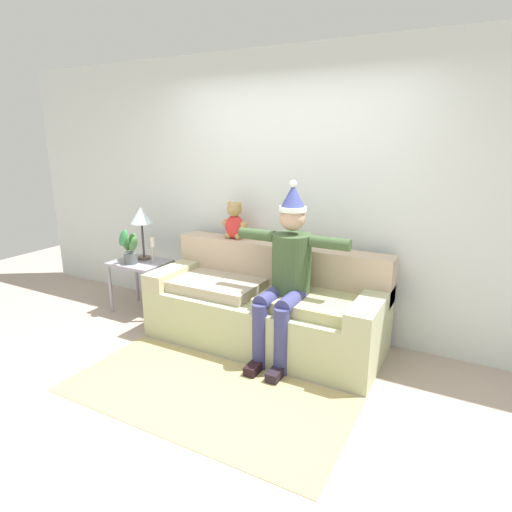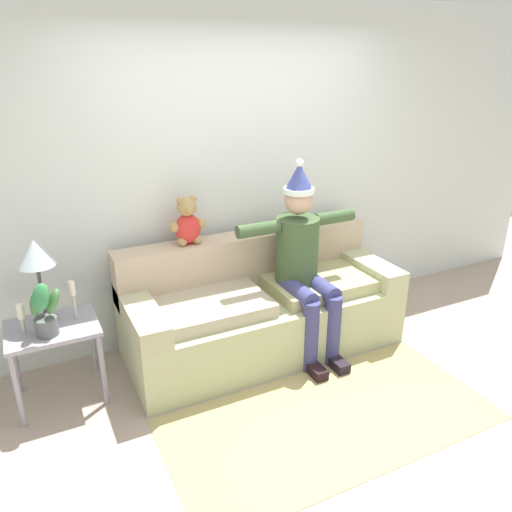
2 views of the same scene
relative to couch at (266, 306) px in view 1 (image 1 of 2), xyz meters
name	(u,v)px [view 1 (image 1 of 2)]	position (x,y,z in m)	size (l,w,h in m)	color
ground_plane	(204,395)	(0.00, -1.04, -0.35)	(10.00, 10.00, 0.00)	tan
back_wall	(291,194)	(0.00, 0.51, 1.00)	(7.00, 0.10, 2.70)	silver
couch	(266,306)	(0.00, 0.00, 0.00)	(2.19, 0.87, 0.90)	#B2B98C
person_seated	(287,271)	(0.28, -0.17, 0.44)	(1.02, 0.77, 1.55)	#3A512F
teddy_bear	(234,222)	(-0.50, 0.26, 0.72)	(0.29, 0.17, 0.38)	red
side_table	(140,269)	(-1.57, 0.01, 0.13)	(0.59, 0.47, 0.57)	#9894A4
table_lamp	(141,218)	(-1.59, 0.10, 0.69)	(0.24, 0.24, 0.59)	brown
potted_plant	(130,247)	(-1.60, -0.10, 0.40)	(0.22, 0.24, 0.40)	#585E5F
candle_tall	(126,248)	(-1.73, -0.01, 0.36)	(0.04, 0.04, 0.21)	beige
candle_short	(153,247)	(-1.40, 0.05, 0.40)	(0.04, 0.04, 0.28)	beige
area_rug	(204,395)	(0.00, -1.04, -0.35)	(2.21, 1.06, 0.01)	tan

